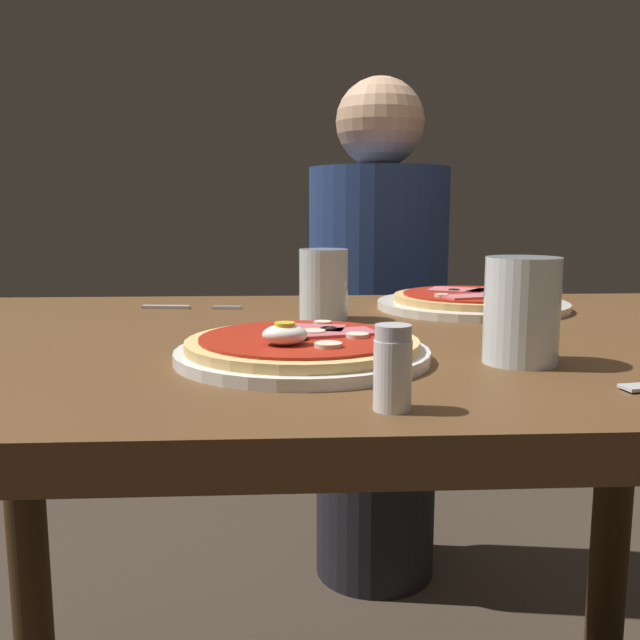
% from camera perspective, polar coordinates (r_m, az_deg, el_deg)
% --- Properties ---
extents(dining_table, '(1.19, 0.80, 0.73)m').
position_cam_1_polar(dining_table, '(0.90, 1.90, -8.47)').
color(dining_table, brown).
rests_on(dining_table, ground).
extents(pizza_foreground, '(0.26, 0.26, 0.05)m').
position_cam_1_polar(pizza_foreground, '(0.72, -1.45, -2.33)').
color(pizza_foreground, white).
rests_on(pizza_foreground, dining_table).
extents(pizza_across_left, '(0.30, 0.30, 0.03)m').
position_cam_1_polar(pizza_across_left, '(1.12, 12.34, 1.49)').
color(pizza_across_left, silver).
rests_on(pizza_across_left, dining_table).
extents(water_glass_near, '(0.08, 0.08, 0.11)m').
position_cam_1_polar(water_glass_near, '(0.73, 16.13, 0.25)').
color(water_glass_near, silver).
rests_on(water_glass_near, dining_table).
extents(water_glass_far, '(0.07, 0.07, 0.10)m').
position_cam_1_polar(water_glass_far, '(0.98, 0.29, 2.53)').
color(water_glass_far, silver).
rests_on(water_glass_far, dining_table).
extents(fork, '(0.16, 0.03, 0.00)m').
position_cam_1_polar(fork, '(1.12, -11.06, 1.04)').
color(fork, silver).
rests_on(fork, dining_table).
extents(salt_shaker, '(0.03, 0.03, 0.07)m').
position_cam_1_polar(salt_shaker, '(0.54, 5.96, -3.94)').
color(salt_shaker, white).
rests_on(salt_shaker, dining_table).
extents(diner_person, '(0.32, 0.32, 1.18)m').
position_cam_1_polar(diner_person, '(1.66, 4.69, -2.34)').
color(diner_person, black).
rests_on(diner_person, ground).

